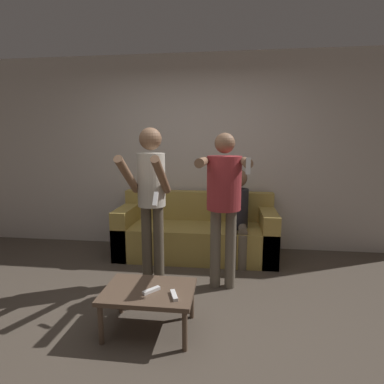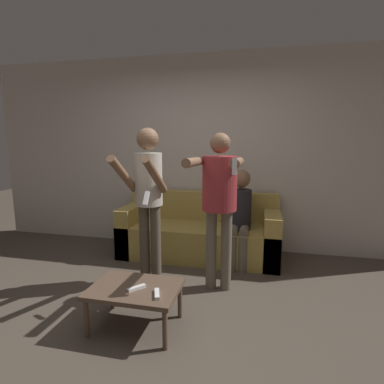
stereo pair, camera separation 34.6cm
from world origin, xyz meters
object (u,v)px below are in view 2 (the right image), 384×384
object	(u,v)px
remote_near	(157,294)
couch	(199,234)
coffee_table	(135,291)
person_standing_right	(219,193)
person_seated	(240,213)
remote_far	(137,288)
person_standing_left	(148,190)

from	to	relation	value
remote_near	couch	bearing A→B (deg)	90.71
couch	coffee_table	world-z (taller)	couch
couch	person_standing_right	bearing A→B (deg)	-66.98
person_seated	coffee_table	distance (m)	1.73
person_standing_right	person_seated	distance (m)	0.84
couch	remote_far	world-z (taller)	couch
person_seated	remote_near	xyz separation A→B (m)	(-0.52, -1.61, -0.28)
remote_far	coffee_table	bearing A→B (deg)	128.59
person_seated	remote_far	distance (m)	1.74
person_standing_left	remote_far	bearing A→B (deg)	-76.16
person_seated	couch	bearing A→B (deg)	164.56
person_standing_right	person_seated	world-z (taller)	person_standing_right
couch	person_standing_left	size ratio (longest dim) A/B	1.24
couch	coffee_table	bearing A→B (deg)	-96.81
couch	person_standing_left	bearing A→B (deg)	-113.03
person_standing_left	person_standing_right	distance (m)	0.75
person_seated	remote_far	size ratio (longest dim) A/B	8.63
person_standing_right	remote_near	world-z (taller)	person_standing_right
person_standing_right	remote_far	size ratio (longest dim) A/B	11.72
person_standing_right	coffee_table	xyz separation A→B (m)	(-0.57, -0.79, -0.71)
couch	person_seated	size ratio (longest dim) A/B	1.75
couch	person_seated	distance (m)	0.66
person_standing_left	coffee_table	bearing A→B (deg)	-77.65
remote_near	remote_far	size ratio (longest dim) A/B	1.12
remote_far	person_standing_right	bearing A→B (deg)	56.90
person_seated	remote_near	bearing A→B (deg)	-107.73
remote_near	person_seated	bearing A→B (deg)	72.27
person_standing_right	couch	bearing A→B (deg)	113.02
couch	coffee_table	distance (m)	1.68
remote_near	remote_far	bearing A→B (deg)	164.41
remote_far	couch	bearing A→B (deg)	84.39
couch	person_standing_right	xyz separation A→B (m)	(0.37, -0.88, 0.73)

